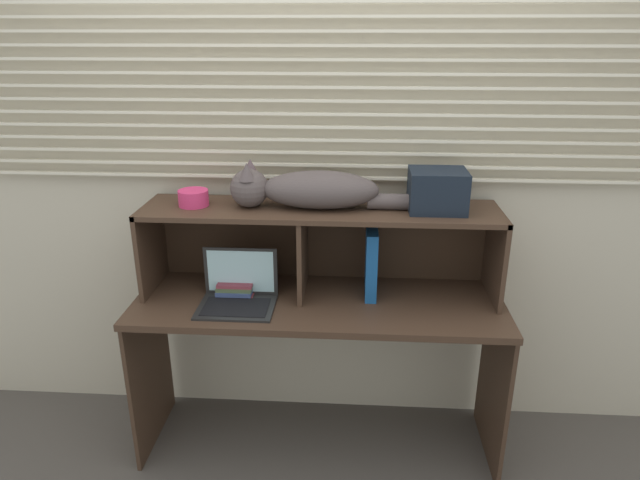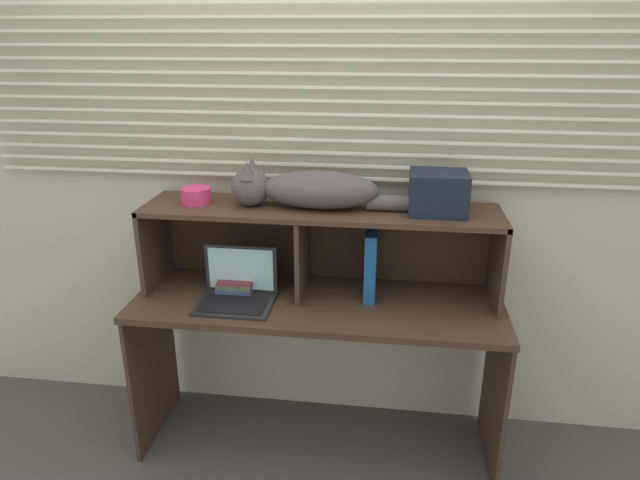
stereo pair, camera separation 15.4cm
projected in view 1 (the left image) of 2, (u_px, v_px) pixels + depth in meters
ground_plane at (315, 477)px, 2.50m from camera, size 4.40×4.40×0.00m
back_panel_with_blinds at (323, 172)px, 2.56m from camera, size 4.40×0.08×2.50m
desk at (319, 328)px, 2.50m from camera, size 1.61×0.55×0.76m
hutch_shelf_unit at (319, 229)px, 2.46m from camera, size 1.54×0.35×0.39m
cat at (308, 189)px, 2.37m from camera, size 0.88×0.19×0.20m
laptop at (238, 294)px, 2.40m from camera, size 0.32×0.25×0.23m
binder_upright at (371, 261)px, 2.46m from camera, size 0.05×0.23×0.31m
book_stack at (239, 282)px, 2.54m from camera, size 0.16×0.25×0.06m
small_basket at (193, 198)px, 2.42m from camera, size 0.13×0.13×0.07m
storage_box at (437, 191)px, 2.33m from camera, size 0.24×0.20×0.17m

